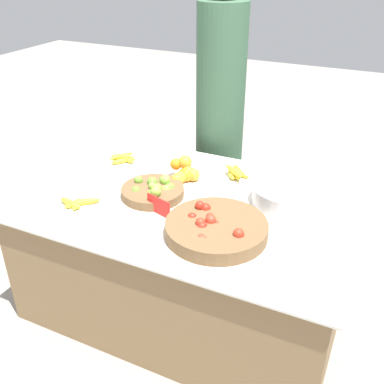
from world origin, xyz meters
The scene contains 11 objects.
ground_plane centered at (0.00, 0.00, 0.00)m, with size 12.00×12.00×0.00m, color gray.
market_table centered at (0.00, 0.00, 0.33)m, with size 1.68×1.14×0.66m.
lime_bowl centered at (-0.20, -0.04, 0.69)m, with size 0.33×0.33×0.10m.
tomato_basket centered at (0.23, -0.24, 0.70)m, with size 0.46×0.46×0.10m.
orange_pile centered at (-0.13, 0.19, 0.71)m, with size 0.18×0.18×0.13m.
metal_bowl centered at (0.44, 0.18, 0.71)m, with size 0.34×0.34×0.09m.
price_sign centered at (-0.09, -0.19, 0.71)m, with size 0.14×0.05×0.09m.
banana_bunch_front_right centered at (-0.58, 0.25, 0.68)m, with size 0.16×0.16×0.05m.
banana_bunch_front_center centered at (-0.50, -0.29, 0.68)m, with size 0.20×0.16×0.04m.
banana_bunch_middle_right centered at (0.11, 0.34, 0.69)m, with size 0.16×0.16×0.06m.
vendor_person centered at (-0.19, 0.84, 0.79)m, with size 0.32×0.32×1.70m.
Camera 1 is at (0.85, -1.80, 1.81)m, focal length 42.00 mm.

